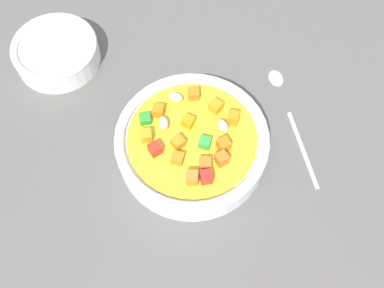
% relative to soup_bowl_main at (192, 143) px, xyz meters
% --- Properties ---
extents(ground_plane, '(1.40, 1.40, 0.02)m').
position_rel_soup_bowl_main_xyz_m(ground_plane, '(0.00, 0.00, -0.04)').
color(ground_plane, '#565451').
extents(soup_bowl_main, '(0.21, 0.21, 0.06)m').
position_rel_soup_bowl_main_xyz_m(soup_bowl_main, '(0.00, 0.00, 0.00)').
color(soup_bowl_main, white).
rests_on(soup_bowl_main, ground_plane).
extents(spoon, '(0.19, 0.09, 0.01)m').
position_rel_soup_bowl_main_xyz_m(spoon, '(-0.09, 0.13, -0.02)').
color(spoon, silver).
rests_on(spoon, ground_plane).
extents(side_bowl_small, '(0.13, 0.13, 0.04)m').
position_rel_soup_bowl_main_xyz_m(side_bowl_small, '(-0.13, -0.23, -0.01)').
color(side_bowl_small, white).
rests_on(side_bowl_small, ground_plane).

